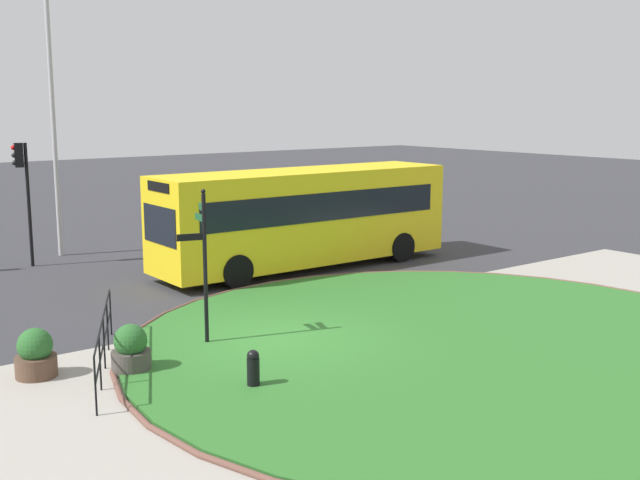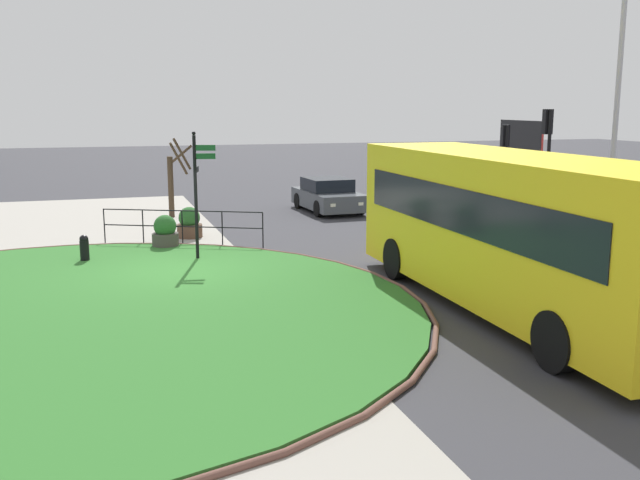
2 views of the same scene
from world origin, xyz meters
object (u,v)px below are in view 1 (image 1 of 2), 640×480
planter_near_signpost (36,355)px  planter_kerbside (131,351)px  signpost_directional (203,257)px  traffic_light_far (23,177)px  bollard_foreground (253,369)px  lamppost_tall (53,110)px  bus_yellow (304,216)px

planter_near_signpost → planter_kerbside: bearing=-29.9°
signpost_directional → traffic_light_far: bearing=92.2°
signpost_directional → traffic_light_far: 11.14m
bollard_foreground → lamppost_tall: lamppost_tall is taller
lamppost_tall → planter_near_signpost: 13.83m
signpost_directional → bus_yellow: size_ratio=0.34×
bus_yellow → lamppost_tall: (-5.59, 6.94, 3.36)m
signpost_directional → traffic_light_far: traffic_light_far is taller
bus_yellow → lamppost_tall: 9.53m
planter_kerbside → bus_yellow: bearing=35.0°
signpost_directional → planter_kerbside: 2.67m
lamppost_tall → traffic_light_far: bearing=-140.3°
bus_yellow → lamppost_tall: lamppost_tall is taller
signpost_directional → planter_kerbside: signpost_directional is taller
traffic_light_far → planter_kerbside: size_ratio=4.02×
bollard_foreground → traffic_light_far: traffic_light_far is taller
traffic_light_far → planter_kerbside: traffic_light_far is taller
bollard_foreground → traffic_light_far: 14.28m
bollard_foreground → planter_kerbside: (-1.43, 2.26, 0.06)m
bollard_foreground → planter_kerbside: 2.67m
signpost_directional → planter_near_signpost: size_ratio=3.51×
traffic_light_far → lamppost_tall: (1.52, 1.26, 2.12)m
signpost_directional → bus_yellow: bearing=39.0°
bollard_foreground → bus_yellow: bus_yellow is taller
lamppost_tall → planter_near_signpost: bearing=-111.3°
lamppost_tall → planter_kerbside: (-3.16, -13.05, -4.62)m
planter_kerbside → lamppost_tall: bearing=76.4°
traffic_light_far → planter_kerbside: 12.16m
bollard_foreground → lamppost_tall: (1.73, 15.31, 4.68)m
bus_yellow → planter_near_signpost: 11.63m
signpost_directional → bollard_foreground: 3.42m
lamppost_tall → planter_near_signpost: (-4.74, -12.14, -4.63)m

